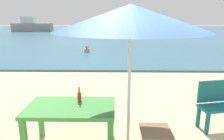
% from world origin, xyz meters
% --- Properties ---
extents(sea_water, '(120.00, 50.00, 0.08)m').
position_xyz_m(sea_water, '(0.00, 30.00, 0.04)').
color(sea_water, '#386B84').
rests_on(sea_water, ground_plane).
extents(picnic_table_green, '(1.40, 0.80, 0.76)m').
position_xyz_m(picnic_table_green, '(-1.21, 0.07, 0.65)').
color(picnic_table_green, '#4C9E47').
rests_on(picnic_table_green, ground_plane).
extents(beer_bottle_amber, '(0.07, 0.07, 0.26)m').
position_xyz_m(beer_bottle_amber, '(-1.10, 0.25, 0.85)').
color(beer_bottle_amber, brown).
rests_on(beer_bottle_amber, picnic_table_green).
extents(patio_umbrella, '(2.10, 2.10, 2.30)m').
position_xyz_m(patio_umbrella, '(-0.30, -0.10, 2.12)').
color(patio_umbrella, silver).
rests_on(patio_umbrella, ground_plane).
extents(swimmer_person, '(0.34, 0.34, 0.41)m').
position_xyz_m(swimmer_person, '(-2.29, 9.55, 0.24)').
color(swimmer_person, tan).
rests_on(swimmer_person, sea_water).
extents(boat_ferry, '(5.99, 1.63, 2.18)m').
position_xyz_m(boat_ferry, '(-1.54, 42.37, 0.86)').
color(boat_ferry, '#38383F').
rests_on(boat_ferry, sea_water).
extents(boat_tanker, '(6.20, 1.69, 2.25)m').
position_xyz_m(boat_tanker, '(-13.94, 29.77, 0.89)').
color(boat_tanker, gray).
rests_on(boat_tanker, sea_water).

